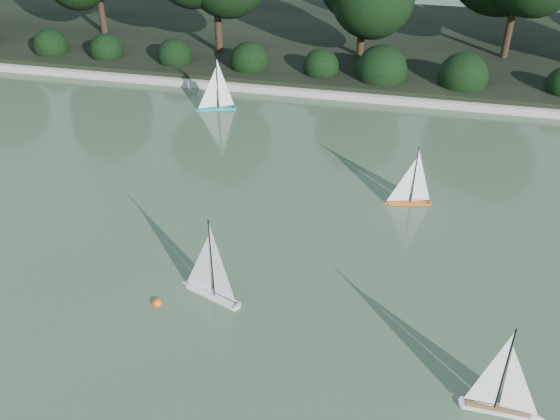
% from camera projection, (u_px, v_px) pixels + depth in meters
% --- Properties ---
extents(ground, '(80.00, 80.00, 0.00)m').
position_uv_depth(ground, '(205.00, 346.00, 8.81)').
color(ground, '#2E4127').
rests_on(ground, ground).
extents(pond_coping, '(40.00, 0.35, 0.18)m').
position_uv_depth(pond_coping, '(311.00, 92.00, 16.08)').
color(pond_coping, gray).
rests_on(pond_coping, ground).
extents(far_bank, '(40.00, 8.00, 0.30)m').
position_uv_depth(far_bank, '(332.00, 40.00, 19.30)').
color(far_bank, black).
rests_on(far_bank, ground).
extents(shrub_hedge, '(29.10, 1.10, 1.10)m').
position_uv_depth(shrub_hedge, '(317.00, 66.00, 16.61)').
color(shrub_hedge, black).
rests_on(shrub_hedge, ground).
extents(sailboat_white_a, '(1.12, 0.57, 1.57)m').
position_uv_depth(sailboat_white_a, '(207.00, 282.00, 9.60)').
color(sailboat_white_a, silver).
rests_on(sailboat_white_a, ground).
extents(sailboat_white_b, '(1.08, 0.22, 1.47)m').
position_uv_depth(sailboat_white_b, '(507.00, 400.00, 7.76)').
color(sailboat_white_b, silver).
rests_on(sailboat_white_b, ground).
extents(sailboat_orange, '(0.97, 0.33, 1.32)m').
position_uv_depth(sailboat_orange, '(406.00, 194.00, 11.77)').
color(sailboat_orange, '#D4551A').
rests_on(sailboat_orange, ground).
extents(sailboat_teal, '(1.03, 0.50, 1.44)m').
position_uv_depth(sailboat_teal, '(214.00, 101.00, 15.27)').
color(sailboat_teal, teal).
rests_on(sailboat_teal, ground).
extents(race_buoy, '(0.15, 0.15, 0.15)m').
position_uv_depth(race_buoy, '(157.00, 303.00, 9.56)').
color(race_buoy, '#DD4F0B').
rests_on(race_buoy, ground).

